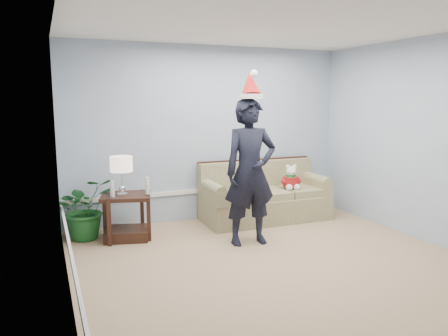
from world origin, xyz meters
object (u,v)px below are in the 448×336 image
houseplant (85,208)px  sofa (264,199)px  man (250,172)px  side_table (127,222)px  table_lamp (121,166)px  teddy_bear (291,180)px

houseplant → sofa: bearing=-1.6°
man → houseplant: bearing=156.2°
side_table → houseplant: 0.59m
side_table → man: (1.47, -0.80, 0.71)m
table_lamp → man: 1.70m
sofa → teddy_bear: size_ratio=5.03×
sofa → table_lamp: (-2.24, -0.21, 0.69)m
sofa → side_table: (-2.19, -0.17, -0.09)m
sofa → side_table: 2.20m
sofa → houseplant: (-2.70, 0.07, 0.09)m
table_lamp → man: (1.52, -0.75, -0.07)m
side_table → table_lamp: bearing=-140.1°
side_table → man: bearing=-28.4°
houseplant → teddy_bear: bearing=-4.5°
table_lamp → teddy_bear: bearing=1.0°
sofa → houseplant: 2.70m
side_table → table_lamp: 0.78m
man → teddy_bear: bearing=39.8°
sofa → houseplant: bearing=179.3°
side_table → teddy_bear: teddy_bear is taller
table_lamp → teddy_bear: size_ratio=1.33×
side_table → table_lamp: table_lamp is taller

